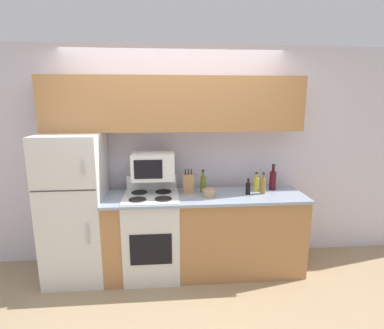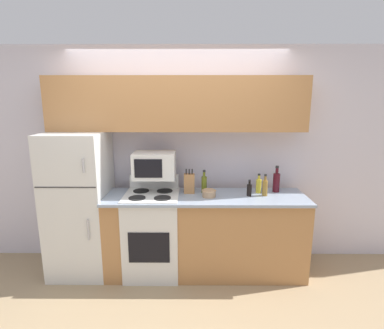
# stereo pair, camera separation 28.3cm
# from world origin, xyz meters

# --- Properties ---
(ground_plane) EXTENTS (12.00, 12.00, 0.00)m
(ground_plane) POSITION_xyz_m (0.00, 0.00, 0.00)
(ground_plane) COLOR tan
(wall_back) EXTENTS (8.00, 0.05, 2.55)m
(wall_back) POSITION_xyz_m (0.00, 0.70, 1.27)
(wall_back) COLOR silver
(wall_back) RESTS_ON ground_plane
(lower_cabinets) EXTENTS (2.19, 0.60, 0.92)m
(lower_cabinets) POSITION_xyz_m (0.32, 0.28, 0.46)
(lower_cabinets) COLOR #B27A47
(lower_cabinets) RESTS_ON ground_plane
(refrigerator) EXTENTS (0.63, 0.69, 1.60)m
(refrigerator) POSITION_xyz_m (-1.10, 0.33, 0.80)
(refrigerator) COLOR silver
(refrigerator) RESTS_ON ground_plane
(upper_cabinets) EXTENTS (2.82, 0.33, 0.59)m
(upper_cabinets) POSITION_xyz_m (0.00, 0.51, 1.90)
(upper_cabinets) COLOR #B27A47
(upper_cabinets) RESTS_ON refrigerator
(stove) EXTENTS (0.59, 0.58, 1.09)m
(stove) POSITION_xyz_m (-0.28, 0.27, 0.48)
(stove) COLOR silver
(stove) RESTS_ON ground_plane
(microwave) EXTENTS (0.46, 0.34, 0.28)m
(microwave) POSITION_xyz_m (-0.25, 0.37, 1.24)
(microwave) COLOR silver
(microwave) RESTS_ON stove
(knife_block) EXTENTS (0.12, 0.08, 0.28)m
(knife_block) POSITION_xyz_m (0.14, 0.36, 1.03)
(knife_block) COLOR #B27A47
(knife_block) RESTS_ON lower_cabinets
(bowl) EXTENTS (0.16, 0.16, 0.07)m
(bowl) POSITION_xyz_m (0.35, 0.23, 0.96)
(bowl) COLOR tan
(bowl) RESTS_ON lower_cabinets
(bottle_vinegar) EXTENTS (0.06, 0.06, 0.24)m
(bottle_vinegar) POSITION_xyz_m (0.96, 0.27, 1.01)
(bottle_vinegar) COLOR olive
(bottle_vinegar) RESTS_ON lower_cabinets
(bottle_wine_red) EXTENTS (0.08, 0.08, 0.30)m
(bottle_wine_red) POSITION_xyz_m (1.12, 0.41, 1.04)
(bottle_wine_red) COLOR #470F19
(bottle_wine_red) RESTS_ON lower_cabinets
(bottle_olive_oil) EXTENTS (0.06, 0.06, 0.26)m
(bottle_olive_oil) POSITION_xyz_m (0.30, 0.38, 1.02)
(bottle_olive_oil) COLOR #5B6619
(bottle_olive_oil) RESTS_ON lower_cabinets
(bottle_cooking_spray) EXTENTS (0.06, 0.06, 0.22)m
(bottle_cooking_spray) POSITION_xyz_m (0.91, 0.37, 1.01)
(bottle_cooking_spray) COLOR gold
(bottle_cooking_spray) RESTS_ON lower_cabinets
(bottle_soy_sauce) EXTENTS (0.05, 0.05, 0.18)m
(bottle_soy_sauce) POSITION_xyz_m (0.79, 0.26, 0.99)
(bottle_soy_sauce) COLOR black
(bottle_soy_sauce) RESTS_ON lower_cabinets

